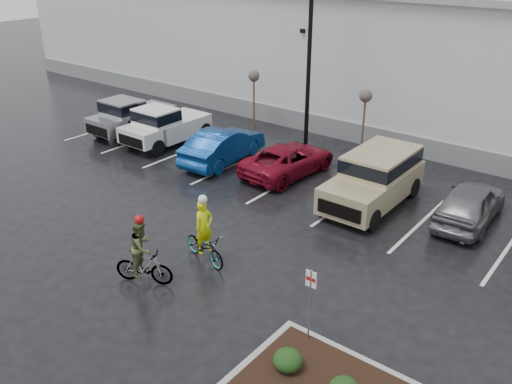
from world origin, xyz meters
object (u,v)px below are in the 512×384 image
Objects in this scene: fire_lane_sign at (310,298)px; cyclist_olive at (143,259)px; cyclist_hivis at (205,241)px; sapling_mid at (365,99)px; lamppost at (310,30)px; car_red at (288,159)px; suv_tan at (373,181)px; sapling_west at (254,79)px; car_blue at (223,145)px; pickup_white at (170,123)px; car_grey at (470,203)px; pickup_silver at (137,114)px.

cyclist_olive is at bearing -172.42° from fire_lane_sign.
fire_lane_sign is 4.97m from cyclist_hivis.
sapling_mid reaches higher than fire_lane_sign.
lamppost is 4.08× the size of cyclist_olive.
cyclist_olive is at bearing 175.47° from cyclist_hivis.
lamppost reaches higher than car_red.
suv_tan is (4.32, -0.59, 0.36)m from car_red.
sapling_west reaches higher than car_blue.
sapling_mid is 9.67m from pickup_white.
sapling_mid is at bearing -32.11° from car_grey.
suv_tan is (13.93, -0.33, 0.05)m from pickup_silver.
cyclist_hivis reaches higher than car_red.
cyclist_olive reaches higher than car_red.
pickup_silver is 17.36m from car_grey.
pickup_silver is 1.08× the size of car_red.
car_grey is (3.42, 0.94, -0.29)m from suv_tan.
lamppost is 6.48m from car_blue.
sapling_west is at bearing 43.43° from cyclist_hivis.
pickup_white is (-8.51, -4.25, -1.75)m from sapling_mid.
pickup_silver is at bearing 178.63° from suv_tan.
cyclist_hivis is at bearing 51.93° from car_grey.
lamppost is 7.96m from suv_tan.
car_blue is at bearing 15.50° from car_red.
pickup_silver is 1.20× the size of car_grey.
sapling_west reaches higher than car_grey.
pickup_silver is 1.09× the size of car_blue.
car_blue is 10.98m from car_grey.
car_blue is 2.11× the size of cyclist_olive.
sapling_mid is 0.62× the size of pickup_silver.
cyclist_hivis is (-5.73, -7.85, -0.02)m from car_grey.
lamppost is at bearing 20.80° from pickup_silver.
sapling_mid is 0.74× the size of car_grey.
car_blue is at bearing 3.30° from car_grey.
car_red is 1.10× the size of car_grey.
sapling_mid reaches higher than pickup_silver.
lamppost is at bearing -13.25° from cyclist_olive.
fire_lane_sign is 0.51× the size of car_grey.
pickup_silver is 6.43m from car_blue.
cyclist_hivis reaches higher than car_grey.
lamppost reaches higher than suv_tan.
cyclist_hivis is (0.55, -11.50, -2.01)m from sapling_mid.
pickup_silver is at bearing 25.61° from cyclist_olive.
lamppost is 1.93× the size of car_blue.
pickup_silver is at bearing -159.20° from lamppost.
lamppost reaches higher than sapling_west.
car_red is (1.05, -3.00, -5.02)m from lamppost.
car_red is at bearing -70.76° from lamppost.
lamppost is 12.01m from cyclist_hivis.
cyclist_olive is at bearing -47.56° from pickup_white.
sapling_west is 13.64m from cyclist_hivis.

